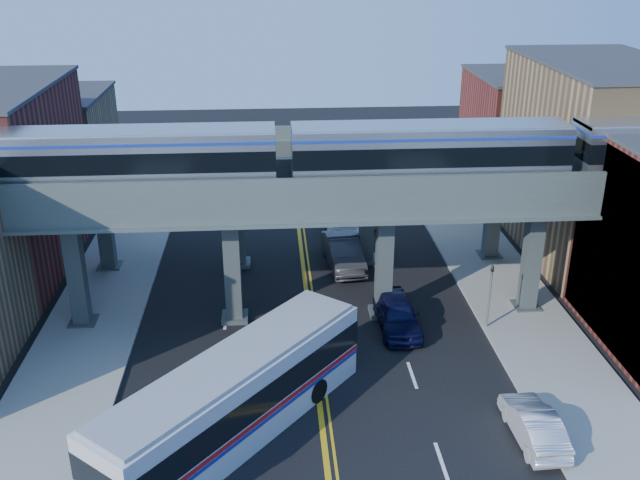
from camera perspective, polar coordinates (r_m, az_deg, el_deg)
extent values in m
plane|color=black|center=(32.09, -0.03, -13.06)|extent=(120.00, 120.00, 0.00)
cube|color=gray|center=(41.65, -17.10, -4.99)|extent=(5.00, 70.00, 0.16)
cube|color=gray|center=(42.66, 14.61, -4.00)|extent=(5.00, 70.00, 0.16)
cube|color=#91754B|center=(59.27, -20.44, 6.94)|extent=(8.00, 10.00, 8.00)
cube|color=#91754B|center=(48.33, 21.08, 5.93)|extent=(8.00, 14.00, 12.00)
cube|color=maroon|center=(60.29, 15.91, 8.25)|extent=(8.00, 10.00, 9.00)
cube|color=teal|center=(36.91, 22.65, -1.42)|extent=(0.10, 9.50, 9.50)
cube|color=#424D4C|center=(38.78, -18.91, -2.54)|extent=(0.85, 0.85, 6.00)
cube|color=#424D4C|center=(37.49, -7.02, -2.29)|extent=(0.85, 0.85, 6.00)
cube|color=#424D4C|center=(37.88, 5.15, -1.93)|extent=(0.85, 0.85, 6.00)
cube|color=#424D4C|center=(39.91, 16.57, -1.51)|extent=(0.85, 0.85, 6.00)
cube|color=#4B5651|center=(36.07, -0.94, 3.22)|extent=(52.00, 3.60, 1.40)
cube|color=#424D4C|center=(45.03, -16.86, 1.27)|extent=(0.85, 0.85, 6.00)
cube|color=#424D4C|center=(43.93, -6.65, 1.59)|extent=(0.85, 0.85, 6.00)
cube|color=#424D4C|center=(44.26, 3.76, 1.86)|extent=(0.85, 0.85, 6.00)
cube|color=#424D4C|center=(46.01, 13.68, 2.07)|extent=(0.85, 0.85, 6.00)
cube|color=#4B5651|center=(42.72, -1.47, 6.37)|extent=(52.00, 3.60, 1.40)
cube|color=black|center=(37.41, -21.05, 3.70)|extent=(1.99, 1.99, 0.23)
cube|color=black|center=(35.83, -7.48, 4.26)|extent=(1.99, 1.99, 0.23)
cube|color=#A4A6AD|center=(35.91, -14.66, 6.35)|extent=(13.72, 2.62, 2.89)
cube|color=black|center=(35.87, -14.68, 6.58)|extent=(13.74, 2.68, 0.99)
cube|color=black|center=(35.93, 1.72, 4.50)|extent=(1.99, 1.99, 0.23)
cube|color=black|center=(37.81, 15.12, 4.65)|extent=(1.99, 1.99, 0.23)
cube|color=#A4A6AD|center=(36.17, 8.73, 6.95)|extent=(13.72, 2.62, 2.89)
cube|color=black|center=(36.13, 8.75, 7.18)|extent=(13.74, 2.68, 0.99)
cube|color=black|center=(40.05, 22.94, 4.62)|extent=(1.99, 1.99, 0.23)
cylinder|color=slate|center=(33.96, 0.12, -8.50)|extent=(0.09, 0.09, 2.30)
cylinder|color=red|center=(33.40, 0.12, -6.89)|extent=(0.76, 0.04, 0.76)
cylinder|color=slate|center=(37.92, 13.36, -4.83)|extent=(0.12, 0.12, 3.20)
imported|color=black|center=(37.03, 13.64, -2.02)|extent=(0.15, 0.18, 0.90)
cube|color=silver|center=(29.71, -6.78, -12.46)|extent=(10.86, 12.06, 3.45)
cube|color=black|center=(29.45, -6.82, -11.76)|extent=(10.94, 12.13, 1.17)
cube|color=#B21419|center=(29.90, -6.75, -12.99)|extent=(10.93, 12.12, 0.20)
cylinder|color=black|center=(32.68, -2.17, -11.15)|extent=(3.00, 2.79, 1.11)
imported|color=black|center=(37.55, 6.19, -5.87)|extent=(2.15, 5.09, 1.72)
imported|color=#2F3032|center=(44.26, 1.90, -1.00)|extent=(2.44, 5.78, 1.85)
imported|color=#BDBDBF|center=(48.67, 1.85, 1.01)|extent=(2.70, 5.29, 1.43)
imported|color=#A7A6AB|center=(52.00, 3.38, 2.50)|extent=(2.49, 5.42, 1.53)
imported|color=silver|center=(31.04, 16.73, -13.94)|extent=(1.68, 4.45, 1.45)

